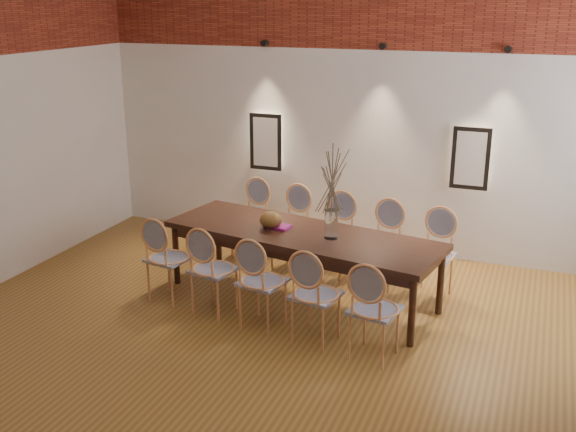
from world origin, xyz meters
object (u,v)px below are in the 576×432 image
(chair_near_e, at_px, (375,309))
(bowl, at_px, (271,220))
(chair_far_c, at_px, (334,236))
(vase, at_px, (331,224))
(chair_far_e, at_px, (433,256))
(chair_near_d, at_px, (316,295))
(chair_near_b, at_px, (214,269))
(chair_near_a, at_px, (169,258))
(chair_far_d, at_px, (382,246))
(chair_far_a, at_px, (250,220))
(book, at_px, (278,226))
(chair_far_b, at_px, (290,228))
(dining_table, at_px, (302,265))
(chair_near_c, at_px, (263,282))

(chair_near_e, distance_m, bowl, 1.73)
(chair_far_c, relative_size, vase, 3.13)
(chair_far_e, bearing_deg, chair_near_d, 68.61)
(bowl, bearing_deg, chair_near_e, -34.55)
(chair_far_c, bearing_deg, chair_near_b, 68.61)
(chair_near_a, relative_size, vase, 3.13)
(chair_far_d, bearing_deg, chair_far_a, -0.00)
(bowl, height_order, book, bowl)
(chair_near_d, height_order, chair_far_b, same)
(dining_table, bearing_deg, chair_far_b, 128.07)
(vase, bearing_deg, chair_near_c, -124.46)
(chair_near_a, height_order, chair_far_d, same)
(chair_near_b, relative_size, chair_near_e, 1.00)
(chair_near_b, xyz_separation_m, vase, (1.05, 0.58, 0.43))
(chair_far_a, bearing_deg, chair_far_b, 180.00)
(chair_near_e, bearing_deg, chair_far_e, 90.00)
(chair_far_a, height_order, book, chair_far_a)
(chair_far_b, relative_size, chair_far_d, 1.00)
(dining_table, height_order, chair_far_d, chair_far_d)
(chair_near_d, height_order, chair_far_a, same)
(dining_table, height_order, chair_far_e, chair_far_e)
(vase, bearing_deg, chair_far_e, 32.14)
(chair_near_b, distance_m, chair_far_b, 1.51)
(chair_near_e, bearing_deg, vase, 137.97)
(chair_near_b, height_order, chair_near_d, same)
(dining_table, xyz_separation_m, chair_far_a, (-1.04, 0.95, 0.09))
(chair_near_b, bearing_deg, chair_far_c, 68.61)
(chair_near_b, distance_m, vase, 1.28)
(chair_far_c, xyz_separation_m, book, (-0.42, -0.70, 0.30))
(chair_near_e, height_order, chair_far_e, same)
(chair_near_c, height_order, book, chair_near_c)
(chair_near_a, bearing_deg, chair_near_e, 0.00)
(chair_far_e, xyz_separation_m, bowl, (-1.65, -0.53, 0.37))
(chair_near_c, relative_size, book, 3.62)
(chair_near_e, height_order, chair_far_d, same)
(chair_far_e, bearing_deg, chair_near_c, 51.93)
(chair_far_d, bearing_deg, chair_far_c, -0.00)
(dining_table, relative_size, chair_far_e, 3.15)
(chair_far_a, bearing_deg, chair_near_d, 139.60)
(dining_table, bearing_deg, chair_near_c, -90.00)
(chair_near_e, bearing_deg, chair_far_b, 139.60)
(chair_far_d, relative_size, book, 3.62)
(chair_near_a, bearing_deg, chair_far_a, 90.00)
(vase, relative_size, book, 1.15)
(chair_near_d, bearing_deg, chair_near_e, 0.00)
(chair_near_d, relative_size, chair_far_b, 1.00)
(chair_near_a, xyz_separation_m, chair_far_e, (2.59, 1.08, 0.00))
(vase, bearing_deg, chair_near_d, -81.83)
(chair_far_b, bearing_deg, dining_table, 128.07)
(chair_near_c, xyz_separation_m, chair_far_a, (-0.91, 1.69, 0.00))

